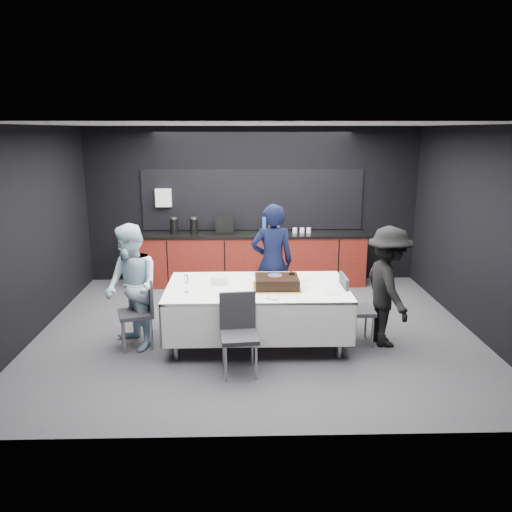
% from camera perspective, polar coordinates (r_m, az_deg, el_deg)
% --- Properties ---
extents(ground, '(6.00, 6.00, 0.00)m').
position_cam_1_polar(ground, '(7.08, 0.02, -8.46)').
color(ground, '#434348').
rests_on(ground, ground).
extents(room_shell, '(6.04, 5.04, 2.82)m').
position_cam_1_polar(room_shell, '(6.59, 0.02, 6.61)').
color(room_shell, white).
rests_on(room_shell, ground).
extents(kitchenette, '(4.10, 0.64, 2.05)m').
position_cam_1_polar(kitchenette, '(9.02, -0.45, 0.18)').
color(kitchenette, '#57130D').
rests_on(kitchenette, ground).
extents(party_table, '(2.32, 1.32, 0.78)m').
position_cam_1_polar(party_table, '(6.48, 0.12, -4.59)').
color(party_table, '#99999E').
rests_on(party_table, ground).
extents(cake_assembly, '(0.59, 0.48, 0.18)m').
position_cam_1_polar(cake_assembly, '(6.35, 2.39, -3.00)').
color(cake_assembly, gold).
rests_on(cake_assembly, party_table).
extents(plate_stack, '(0.22, 0.22, 0.10)m').
position_cam_1_polar(plate_stack, '(6.53, -4.18, -2.74)').
color(plate_stack, white).
rests_on(plate_stack, party_table).
extents(loose_plate_near, '(0.22, 0.22, 0.01)m').
position_cam_1_polar(loose_plate_near, '(6.09, -3.59, -4.46)').
color(loose_plate_near, white).
rests_on(loose_plate_near, party_table).
extents(loose_plate_right_a, '(0.18, 0.18, 0.01)m').
position_cam_1_polar(loose_plate_right_a, '(6.71, 5.92, -2.72)').
color(loose_plate_right_a, white).
rests_on(loose_plate_right_a, party_table).
extents(loose_plate_right_b, '(0.21, 0.21, 0.01)m').
position_cam_1_polar(loose_plate_right_b, '(6.23, 8.72, -4.18)').
color(loose_plate_right_b, white).
rests_on(loose_plate_right_b, party_table).
extents(loose_plate_far, '(0.20, 0.20, 0.01)m').
position_cam_1_polar(loose_plate_far, '(6.93, 0.17, -2.11)').
color(loose_plate_far, white).
rests_on(loose_plate_far, party_table).
extents(fork_pile, '(0.17, 0.14, 0.02)m').
position_cam_1_polar(fork_pile, '(5.94, 1.93, -4.85)').
color(fork_pile, white).
rests_on(fork_pile, party_table).
extents(champagne_flute, '(0.06, 0.06, 0.22)m').
position_cam_1_polar(champagne_flute, '(6.20, -8.00, -2.74)').
color(champagne_flute, white).
rests_on(champagne_flute, party_table).
extents(chair_left, '(0.53, 0.53, 0.92)m').
position_cam_1_polar(chair_left, '(6.58, -12.94, -5.66)').
color(chair_left, '#2F2E34').
rests_on(chair_left, ground).
extents(chair_right, '(0.42, 0.42, 0.92)m').
position_cam_1_polar(chair_right, '(6.61, 10.84, -5.45)').
color(chair_right, '#2F2E34').
rests_on(chair_right, ground).
extents(chair_near, '(0.46, 0.46, 0.92)m').
position_cam_1_polar(chair_near, '(5.78, -2.00, -8.14)').
color(chair_near, '#2F2E34').
rests_on(chair_near, ground).
extents(person_center, '(0.68, 0.50, 1.72)m').
position_cam_1_polar(person_center, '(7.24, 1.86, -0.76)').
color(person_center, black).
rests_on(person_center, ground).
extents(person_left, '(0.96, 0.99, 1.61)m').
position_cam_1_polar(person_left, '(6.49, -14.03, -3.51)').
color(person_left, silver).
rests_on(person_left, ground).
extents(person_right, '(0.69, 1.07, 1.56)m').
position_cam_1_polar(person_right, '(6.61, 14.82, -3.42)').
color(person_right, black).
rests_on(person_right, ground).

